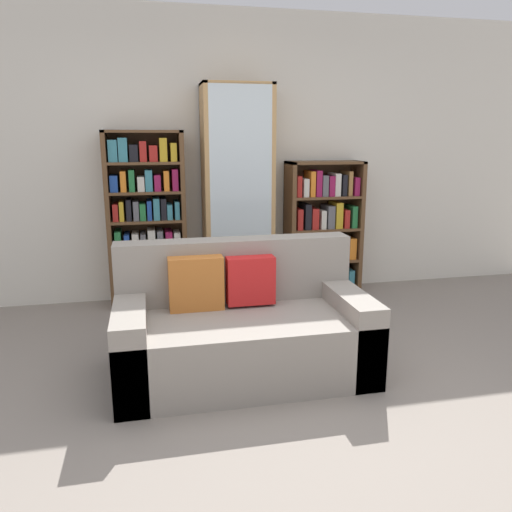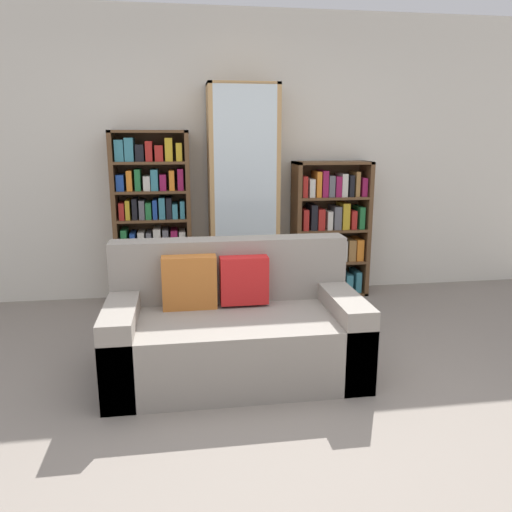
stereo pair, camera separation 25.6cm
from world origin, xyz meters
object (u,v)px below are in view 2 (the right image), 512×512
(wine_bottle, at_px, (300,297))
(bookshelf_left, at_px, (153,220))
(couch, at_px, (234,329))
(display_cabinet, at_px, (243,196))
(bookshelf_right, at_px, (330,232))

(wine_bottle, bearing_deg, bookshelf_left, 156.76)
(bookshelf_left, xyz_separation_m, wine_bottle, (1.29, -0.55, -0.64))
(bookshelf_left, distance_m, wine_bottle, 1.54)
(wine_bottle, bearing_deg, couch, -124.19)
(couch, relative_size, bookshelf_left, 1.02)
(bookshelf_left, bearing_deg, wine_bottle, -23.24)
(display_cabinet, relative_size, bookshelf_right, 1.53)
(bookshelf_left, xyz_separation_m, bookshelf_right, (1.72, -0.00, -0.16))
(couch, height_order, wine_bottle, couch)
(bookshelf_left, distance_m, bookshelf_right, 1.72)
(bookshelf_left, height_order, bookshelf_right, bookshelf_left)
(bookshelf_right, bearing_deg, couch, -125.49)
(display_cabinet, distance_m, wine_bottle, 1.10)
(couch, xyz_separation_m, bookshelf_right, (1.13, 1.58, 0.33))
(couch, distance_m, wine_bottle, 1.25)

